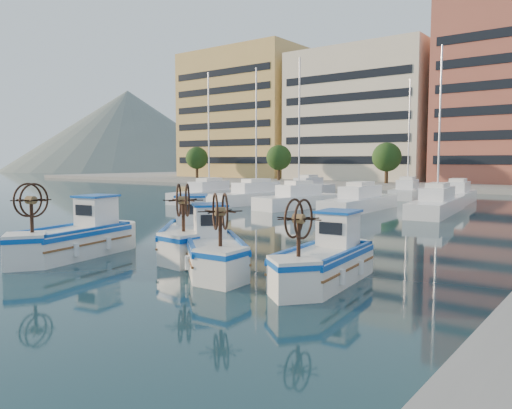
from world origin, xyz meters
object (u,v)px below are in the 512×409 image
fishing_boat_d (325,258)px  fishing_boat_a (76,236)px  fishing_boat_b (189,234)px  fishing_boat_c (213,247)px

fishing_boat_d → fishing_boat_a: bearing=-173.1°
fishing_boat_a → fishing_boat_b: 4.29m
fishing_boat_a → fishing_boat_d: bearing=1.8°
fishing_boat_a → fishing_boat_d: fishing_boat_a is taller
fishing_boat_a → fishing_boat_b: fishing_boat_a is taller
fishing_boat_a → fishing_boat_d: size_ratio=1.10×
fishing_boat_b → fishing_boat_d: fishing_boat_b is taller
fishing_boat_b → fishing_boat_c: size_ratio=1.07×
fishing_boat_a → fishing_boat_b: size_ratio=1.05×
fishing_boat_c → fishing_boat_d: fishing_boat_c is taller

